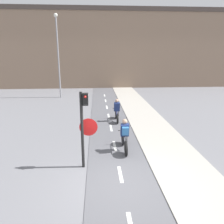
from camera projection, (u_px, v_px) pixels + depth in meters
ground_plane at (122, 183)px, 7.40m from camera, size 120.00×120.00×0.00m
bike_lane at (122, 182)px, 7.40m from camera, size 2.42×60.00×0.02m
sidewalk_strip at (191, 179)px, 7.56m from camera, size 2.40×60.00×0.05m
building_row_background at (102, 49)px, 28.26m from camera, size 60.00×5.20×9.40m
traffic_light_pole at (84, 122)px, 7.95m from camera, size 0.67×0.26×2.93m
street_lamp_far at (58, 49)px, 20.27m from camera, size 0.36×0.36×7.67m
cyclist_near at (125, 136)px, 9.64m from camera, size 0.46×1.78×1.48m
cyclist_far at (117, 111)px, 13.86m from camera, size 0.46×1.71×1.45m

